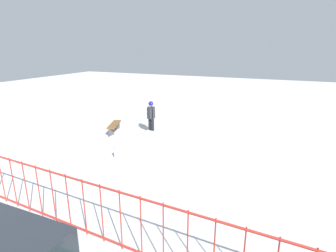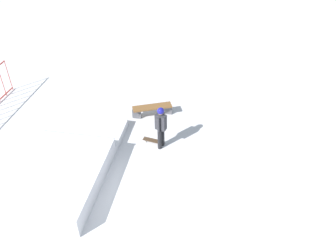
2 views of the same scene
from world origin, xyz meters
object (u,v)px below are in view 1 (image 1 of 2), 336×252
skate_ramp (161,152)px  skater (151,115)px  skateboard (145,133)px  park_bench (114,126)px

skate_ramp → skater: skater is taller
skateboard → park_bench: (1.67, 0.32, 0.28)m
skate_ramp → skateboard: 3.34m
park_bench → skater: bearing=-160.8°
skater → skateboard: size_ratio=2.09×
skate_ramp → skater: bearing=-54.5°
skater → skateboard: 1.01m
skater → park_bench: (1.87, 0.65, -0.65)m
skater → park_bench: skater is taller
skater → skate_ramp: bearing=-127.5°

